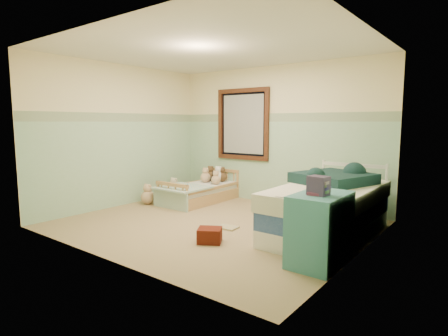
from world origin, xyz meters
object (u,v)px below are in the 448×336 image
Objects in this scene: plush_floor_tan at (148,197)px; red_pillow at (210,235)px; twin_bed_frame at (327,228)px; dresser at (320,229)px; floor_book at (228,227)px; plush_floor_cream at (174,190)px; toddler_bed_frame at (200,196)px.

plush_floor_tan is 0.87× the size of red_pillow.
twin_bed_frame is 1.56m from red_pillow.
dresser is 2.73× the size of floor_book.
red_pillow reaches higher than floor_book.
dresser is 1.40m from red_pillow.
plush_floor_cream is 0.87× the size of red_pillow.
plush_floor_cream reaches higher than toddler_bed_frame.
dresser is (3.63, -0.78, 0.25)m from plush_floor_tan.
dresser is (3.03, -1.54, 0.28)m from toddler_bed_frame.
red_pillow is at bearing -22.94° from plush_floor_tan.
plush_floor_cream is 0.12× the size of twin_bed_frame.
plush_floor_cream is 2.55m from floor_book.
dresser reaches higher than plush_floor_tan.
dresser reaches higher than floor_book.
floor_book is (-1.55, 0.44, -0.36)m from dresser.
twin_bed_frame is (3.33, 0.19, -0.02)m from plush_floor_tan.
toddler_bed_frame is at bearing 168.12° from twin_bed_frame.
plush_floor_cream is at bearing 169.51° from twin_bed_frame.
dresser reaches higher than plush_floor_cream.
plush_floor_tan is 0.91× the size of floor_book.
plush_floor_cream and plush_floor_tan have the same top height.
toddler_bed_frame is 0.97m from plush_floor_tan.
plush_floor_tan is (0.17, -0.84, 0.00)m from plush_floor_cream.
twin_bed_frame is at bearing -11.88° from toddler_bed_frame.
floor_book is (2.25, -1.18, -0.11)m from plush_floor_cream.
plush_floor_tan is 3.72m from dresser.
plush_floor_tan reaches higher than floor_book.
plush_floor_cream reaches higher than red_pillow.
plush_floor_tan is at bearing 167.13° from floor_book.
dresser is at bearing -26.94° from toddler_bed_frame.
plush_floor_cream is 3.56m from twin_bed_frame.
dresser is at bearing 7.65° from red_pillow.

